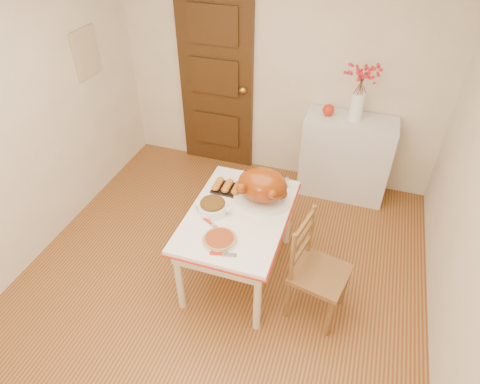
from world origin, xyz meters
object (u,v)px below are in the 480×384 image
(sideboard, at_px, (345,157))
(pumpkin_pie, at_px, (220,239))
(chair_oak, at_px, (320,272))
(kitchen_table, at_px, (238,244))
(turkey_platter, at_px, (262,187))

(sideboard, relative_size, pumpkin_pie, 3.58)
(chair_oak, bearing_deg, pumpkin_pie, 113.53)
(kitchen_table, xyz_separation_m, pumpkin_pie, (-0.03, -0.35, 0.38))
(turkey_platter, relative_size, pumpkin_pie, 1.88)
(sideboard, relative_size, kitchen_table, 0.78)
(chair_oak, xyz_separation_m, turkey_platter, (-0.59, 0.40, 0.39))
(turkey_platter, bearing_deg, pumpkin_pie, -116.44)
(kitchen_table, relative_size, turkey_platter, 2.45)
(kitchen_table, bearing_deg, turkey_platter, 56.52)
(turkey_platter, bearing_deg, kitchen_table, -133.44)
(sideboard, height_order, pumpkin_pie, sideboard)
(kitchen_table, xyz_separation_m, turkey_platter, (0.14, 0.21, 0.50))
(chair_oak, bearing_deg, kitchen_table, 86.96)
(sideboard, height_order, chair_oak, chair_oak)
(pumpkin_pie, bearing_deg, kitchen_table, 85.51)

